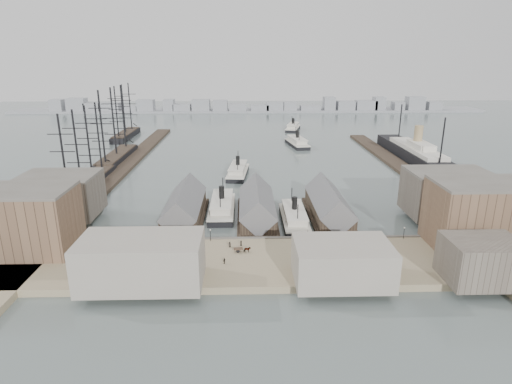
{
  "coord_description": "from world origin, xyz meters",
  "views": [
    {
      "loc": [
        -4.26,
        -128.27,
        56.24
      ],
      "look_at": [
        0.0,
        30.0,
        6.0
      ],
      "focal_mm": 30.0,
      "sensor_mm": 36.0,
      "label": 1
    }
  ],
  "objects_px": {
    "tram": "(439,242)",
    "horse_cart_right": "(335,266)",
    "ocean_steamer": "(416,154)",
    "ferry_docked_west": "(222,206)",
    "horse_cart_center": "(245,250)",
    "horse_cart_left": "(109,253)"
  },
  "relations": [
    {
      "from": "tram",
      "to": "horse_cart_right",
      "type": "height_order",
      "value": "tram"
    },
    {
      "from": "ferry_docked_west",
      "to": "tram",
      "type": "distance_m",
      "value": 75.94
    },
    {
      "from": "ocean_steamer",
      "to": "horse_cart_left",
      "type": "bearing_deg",
      "value": -138.38
    },
    {
      "from": "ferry_docked_west",
      "to": "tram",
      "type": "relative_size",
      "value": 3.15
    },
    {
      "from": "horse_cart_center",
      "to": "horse_cart_right",
      "type": "xyz_separation_m",
      "value": [
        24.09,
        -10.95,
        -0.08
      ]
    },
    {
      "from": "ocean_steamer",
      "to": "tram",
      "type": "relative_size",
      "value": 10.25
    },
    {
      "from": "ferry_docked_west",
      "to": "horse_cart_center",
      "type": "bearing_deg",
      "value": -77.66
    },
    {
      "from": "horse_cart_center",
      "to": "ocean_steamer",
      "type": "bearing_deg",
      "value": -46.61
    },
    {
      "from": "tram",
      "to": "horse_cart_right",
      "type": "relative_size",
      "value": 2.06
    },
    {
      "from": "ocean_steamer",
      "to": "horse_cart_center",
      "type": "relative_size",
      "value": 19.98
    },
    {
      "from": "horse_cart_center",
      "to": "horse_cart_left",
      "type": "bearing_deg",
      "value": 83.79
    },
    {
      "from": "ocean_steamer",
      "to": "tram",
      "type": "height_order",
      "value": "ocean_steamer"
    },
    {
      "from": "horse_cart_center",
      "to": "tram",
      "type": "bearing_deg",
      "value": -96.07
    },
    {
      "from": "horse_cart_left",
      "to": "horse_cart_center",
      "type": "bearing_deg",
      "value": -57.49
    },
    {
      "from": "horse_cart_left",
      "to": "ocean_steamer",
      "type": "bearing_deg",
      "value": -17.27
    },
    {
      "from": "tram",
      "to": "horse_cart_left",
      "type": "relative_size",
      "value": 2.1
    },
    {
      "from": "horse_cart_right",
      "to": "tram",
      "type": "bearing_deg",
      "value": -55.72
    },
    {
      "from": "ocean_steamer",
      "to": "horse_cart_center",
      "type": "xyz_separation_m",
      "value": [
        -96.5,
        -119.21,
        -1.47
      ]
    },
    {
      "from": "tram",
      "to": "horse_cart_center",
      "type": "height_order",
      "value": "tram"
    },
    {
      "from": "horse_cart_right",
      "to": "ferry_docked_west",
      "type": "bearing_deg",
      "value": 47.03
    },
    {
      "from": "tram",
      "to": "ferry_docked_west",
      "type": "bearing_deg",
      "value": 153.62
    },
    {
      "from": "ferry_docked_west",
      "to": "tram",
      "type": "bearing_deg",
      "value": -29.42
    }
  ]
}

